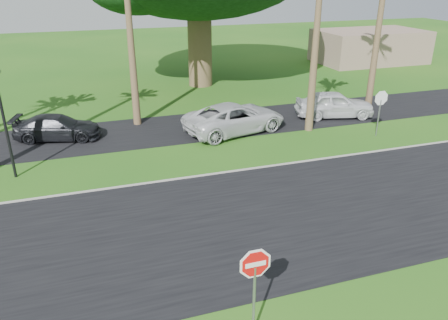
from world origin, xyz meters
The scene contains 11 objects.
ground centered at (0.00, 0.00, 0.00)m, with size 120.00×120.00×0.00m, color #1D5415.
road centered at (0.00, 2.00, 0.01)m, with size 120.00×8.00×0.02m, color black.
parking_strip centered at (0.00, 12.50, 0.01)m, with size 120.00×5.00×0.02m, color black.
curb centered at (0.00, 6.05, 0.03)m, with size 120.00×0.12×0.06m, color gray.
stop_sign_near centered at (0.50, -3.00, 1.77)m, with size 1.05×0.07×2.62m.
stop_sign_far centered at (12.00, 8.00, 1.77)m, with size 1.05×0.07×2.62m.
streetlight_right centered at (-6.00, 8.50, 2.65)m, with size 0.45×0.25×4.64m.
building_far centered at (24.00, 26.00, 1.50)m, with size 10.00×6.00×3.00m, color gray.
car_dark centered at (-4.30, 12.80, 0.64)m, with size 1.80×4.42×1.28m, color black.
car_minivan centered at (4.95, 10.97, 0.79)m, with size 2.64×5.72×1.59m, color silver.
car_pickup centered at (11.55, 11.63, 0.79)m, with size 1.87×4.64×1.58m, color silver.
Camera 1 is at (-2.71, -10.53, 8.23)m, focal length 35.00 mm.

